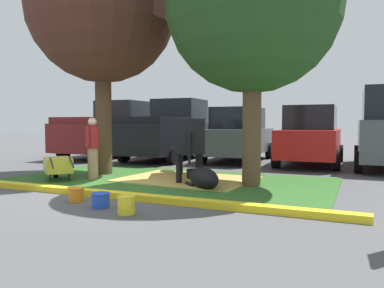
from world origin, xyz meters
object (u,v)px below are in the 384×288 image
at_px(person_handler, 93,146).
at_px(hatchback_white, 238,135).
at_px(bucket_orange, 76,194).
at_px(sedan_red, 311,136).
at_px(wheelbarrow, 58,165).
at_px(cow_holstein, 189,135).
at_px(bucket_yellow, 126,204).
at_px(pickup_truck_black, 171,131).
at_px(shade_tree_right, 253,6).
at_px(bucket_blue, 101,200).
at_px(pickup_truck_maroon, 112,131).
at_px(calf_lying, 203,178).
at_px(shade_tree_left, 102,9).

distance_m(person_handler, hatchback_white, 6.34).
height_order(bucket_orange, sedan_red, sedan_red).
height_order(wheelbarrow, hatchback_white, hatchback_white).
relative_size(cow_holstein, person_handler, 1.88).
height_order(bucket_yellow, pickup_truck_black, pickup_truck_black).
bearing_deg(shade_tree_right, pickup_truck_black, 132.85).
relative_size(shade_tree_right, sedan_red, 1.36).
bearing_deg(cow_holstein, bucket_blue, -89.75).
xyz_separation_m(pickup_truck_maroon, pickup_truck_black, (2.85, 0.01, 0.00)).
bearing_deg(cow_holstein, calf_lying, -54.40).
relative_size(bucket_blue, bucket_yellow, 1.09).
xyz_separation_m(pickup_truck_maroon, hatchback_white, (5.53, 0.36, -0.13)).
xyz_separation_m(shade_tree_left, hatchback_white, (2.31, 5.13, -3.58)).
relative_size(bucket_blue, pickup_truck_maroon, 0.06).
distance_m(shade_tree_right, pickup_truck_black, 7.48).
height_order(wheelbarrow, pickup_truck_maroon, pickup_truck_maroon).
relative_size(shade_tree_left, shade_tree_right, 1.10).
xyz_separation_m(cow_holstein, hatchback_white, (-0.21, 4.88, -0.14)).
relative_size(shade_tree_left, person_handler, 4.20).
distance_m(pickup_truck_black, hatchback_white, 2.71).
relative_size(calf_lying, person_handler, 0.75).
relative_size(bucket_yellow, hatchback_white, 0.07).
xyz_separation_m(shade_tree_right, wheelbarrow, (-4.63, -1.16, -3.66)).
height_order(shade_tree_right, bucket_orange, shade_tree_right).
xyz_separation_m(wheelbarrow, hatchback_white, (2.63, 6.56, 0.60)).
bearing_deg(hatchback_white, bucket_yellow, -84.17).
xyz_separation_m(person_handler, sedan_red, (4.64, 5.77, 0.14)).
relative_size(person_handler, wheelbarrow, 1.10).
height_order(shade_tree_right, person_handler, shade_tree_right).
xyz_separation_m(hatchback_white, sedan_red, (2.67, -0.26, 0.00)).
distance_m(shade_tree_left, person_handler, 3.84).
bearing_deg(pickup_truck_maroon, calf_lying, -41.05).
bearing_deg(pickup_truck_maroon, cow_holstein, -38.21).
bearing_deg(shade_tree_right, shade_tree_left, 176.47).
distance_m(hatchback_white, sedan_red, 2.69).
height_order(calf_lying, hatchback_white, hatchback_white).
relative_size(shade_tree_right, pickup_truck_maroon, 1.11).
height_order(calf_lying, bucket_blue, calf_lying).
relative_size(wheelbarrow, bucket_yellow, 4.81).
bearing_deg(bucket_blue, cow_holstein, 90.25).
relative_size(calf_lying, wheelbarrow, 0.83).
xyz_separation_m(bucket_blue, pickup_truck_maroon, (-5.76, 8.19, 0.98)).
bearing_deg(shade_tree_left, shade_tree_right, -3.53).
bearing_deg(pickup_truck_black, pickup_truck_maroon, -179.82).
bearing_deg(bucket_orange, hatchback_white, 86.71).
distance_m(cow_holstein, wheelbarrow, 3.38).
bearing_deg(wheelbarrow, bucket_orange, -39.69).
distance_m(bucket_yellow, pickup_truck_black, 9.20).
distance_m(bucket_orange, bucket_yellow, 1.44).
relative_size(bucket_orange, bucket_yellow, 0.98).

